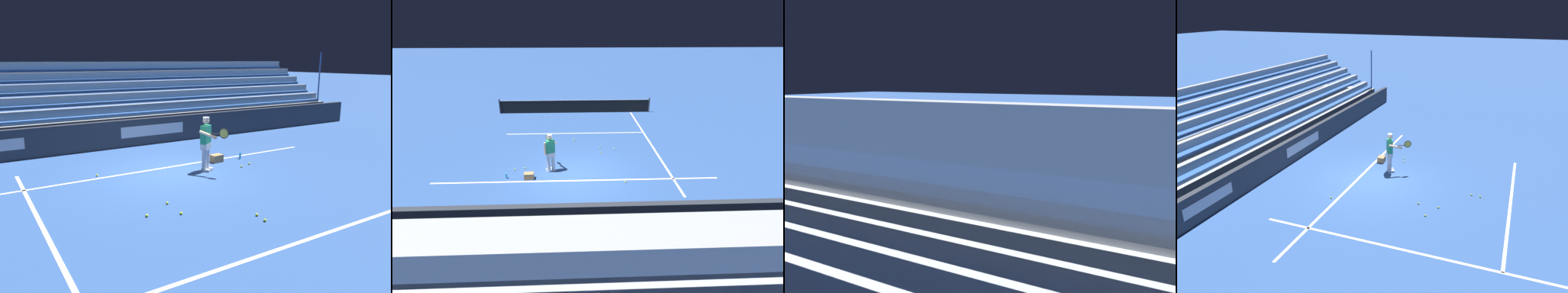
{
  "view_description": "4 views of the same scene",
  "coord_description": "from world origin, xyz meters",
  "views": [
    {
      "loc": [
        5.23,
        10.2,
        3.43
      ],
      "look_at": [
        -0.54,
        0.76,
        0.91
      ],
      "focal_mm": 35.0,
      "sensor_mm": 36.0,
      "label": 1
    },
    {
      "loc": [
        0.01,
        -11.8,
        6.06
      ],
      "look_at": [
        0.53,
        0.58,
        1.1
      ],
      "focal_mm": 28.0,
      "sensor_mm": 36.0,
      "label": 2
    },
    {
      "loc": [
        5.25,
        -11.02,
        3.51
      ],
      "look_at": [
        -0.32,
        -0.36,
        1.41
      ],
      "focal_mm": 35.0,
      "sensor_mm": 36.0,
      "label": 3
    },
    {
      "loc": [
        13.22,
        5.34,
        6.73
      ],
      "look_at": [
        -0.38,
        -0.04,
        1.33
      ],
      "focal_mm": 35.0,
      "sensor_mm": 36.0,
      "label": 4
    }
  ],
  "objects": [
    {
      "name": "tennis_ball_on_baseline",
      "position": [
        1.29,
        3.13,
        0.03
      ],
      "size": [
        0.07,
        0.07,
        0.07
      ],
      "primitive_type": "sphere",
      "color": "#CCE533",
      "rests_on": "ground"
    },
    {
      "name": "ball_box_cardboard",
      "position": [
        -1.99,
        -0.23,
        0.13
      ],
      "size": [
        0.42,
        0.33,
        0.26
      ],
      "primitive_type": "cube",
      "rotation": [
        0.0,
        0.0,
        0.07
      ],
      "color": "#A87F51",
      "rests_on": "ground"
    },
    {
      "name": "court_baseline_white",
      "position": [
        0.0,
        -0.5,
        0.0
      ],
      "size": [
        12.0,
        0.1,
        0.01
      ],
      "primitive_type": "cube",
      "color": "white",
      "rests_on": "ground"
    },
    {
      "name": "tennis_ball_far_left",
      "position": [
        -0.13,
        4.09,
        0.03
      ],
      "size": [
        0.07,
        0.07,
        0.07
      ],
      "primitive_type": "sphere",
      "color": "#CCE533",
      "rests_on": "ground"
    },
    {
      "name": "back_wall_sponsor_board",
      "position": [
        0.0,
        -4.07,
        0.55
      ],
      "size": [
        26.33,
        0.25,
        1.1
      ],
      "color": "#2D333D",
      "rests_on": "ground"
    },
    {
      "name": "tennis_player",
      "position": [
        -1.11,
        0.48,
        0.89
      ],
      "size": [
        0.55,
        1.07,
        1.71
      ],
      "color": "silver",
      "rests_on": "ground"
    },
    {
      "name": "ground_plane",
      "position": [
        0.0,
        0.0,
        0.0
      ],
      "size": [
        160.0,
        160.0,
        0.0
      ],
      "primitive_type": "plane",
      "color": "#2D5193"
    },
    {
      "name": "tennis_ball_far_right",
      "position": [
        2.03,
        -0.74,
        0.03
      ],
      "size": [
        0.07,
        0.07,
        0.07
      ],
      "primitive_type": "sphere",
      "color": "#CCE533",
      "rests_on": "ground"
    },
    {
      "name": "tennis_ball_toward_net",
      "position": [
        1.27,
        2.4,
        0.03
      ],
      "size": [
        0.07,
        0.07,
        0.07
      ],
      "primitive_type": "sphere",
      "color": "#CCE533",
      "rests_on": "ground"
    },
    {
      "name": "bleacher_stand",
      "position": [
        0.0,
        -6.7,
        0.79
      ],
      "size": [
        25.01,
        4.0,
        3.85
      ],
      "color": "#9EA3A8",
      "rests_on": "ground"
    },
    {
      "name": "court_sideline_white",
      "position": [
        4.11,
        4.0,
        0.0
      ],
      "size": [
        0.1,
        12.0,
        0.01
      ],
      "primitive_type": "cube",
      "color": "white",
      "rests_on": "ground"
    },
    {
      "name": "court_service_line_white",
      "position": [
        0.0,
        5.5,
        0.0
      ],
      "size": [
        8.22,
        0.1,
        0.01
      ],
      "primitive_type": "cube",
      "color": "white",
      "rests_on": "ground"
    },
    {
      "name": "tennis_ball_stray_back",
      "position": [
        -0.08,
        4.42,
        0.03
      ],
      "size": [
        0.07,
        0.07,
        0.07
      ],
      "primitive_type": "sphere",
      "color": "#CCE533",
      "rests_on": "ground"
    },
    {
      "name": "water_bottle",
      "position": [
        -2.96,
        -0.16,
        0.11
      ],
      "size": [
        0.07,
        0.07,
        0.22
      ],
      "primitive_type": "cylinder",
      "color": "#33B2E5",
      "rests_on": "ground"
    },
    {
      "name": "tennis_ball_midcourt",
      "position": [
        2.01,
        2.84,
        0.03
      ],
      "size": [
        0.07,
        0.07,
        0.07
      ],
      "primitive_type": "sphere",
      "color": "#CCE533",
      "rests_on": "ground"
    },
    {
      "name": "tennis_ball_near_player",
      "position": [
        -2.75,
        0.62,
        0.03
      ],
      "size": [
        0.07,
        0.07,
        0.07
      ],
      "primitive_type": "sphere",
      "color": "#CCE533",
      "rests_on": "ground"
    },
    {
      "name": "tennis_ball_by_box",
      "position": [
        -2.32,
        0.76,
        0.03
      ],
      "size": [
        0.07,
        0.07,
        0.07
      ],
      "primitive_type": "sphere",
      "color": "#CCE533",
      "rests_on": "ground"
    }
  ]
}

